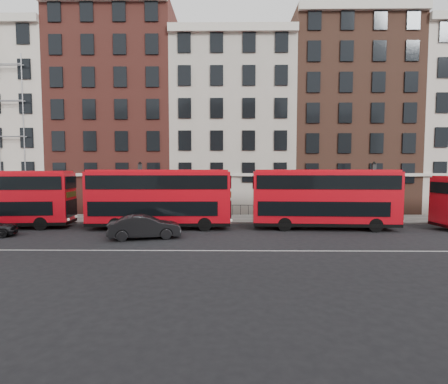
{
  "coord_description": "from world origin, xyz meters",
  "views": [
    {
      "loc": [
        -0.46,
        -22.36,
        4.91
      ],
      "look_at": [
        -0.78,
        5.0,
        3.0
      ],
      "focal_mm": 28.0,
      "sensor_mm": 36.0,
      "label": 1
    }
  ],
  "objects_px": {
    "bus_a": "(0,198)",
    "car_front": "(145,227)",
    "bus_b": "(159,197)",
    "bus_c": "(324,197)"
  },
  "relations": [
    {
      "from": "bus_c",
      "to": "car_front",
      "type": "distance_m",
      "value": 14.07
    },
    {
      "from": "bus_a",
      "to": "car_front",
      "type": "distance_m",
      "value": 13.31
    },
    {
      "from": "bus_a",
      "to": "bus_b",
      "type": "relative_size",
      "value": 0.99
    },
    {
      "from": "bus_a",
      "to": "car_front",
      "type": "xyz_separation_m",
      "value": [
        12.61,
        -3.92,
        -1.68
      ]
    },
    {
      "from": "bus_a",
      "to": "bus_b",
      "type": "height_order",
      "value": "bus_b"
    },
    {
      "from": "car_front",
      "to": "bus_a",
      "type": "bearing_deg",
      "value": 58.45
    },
    {
      "from": "bus_b",
      "to": "bus_c",
      "type": "relative_size",
      "value": 0.99
    },
    {
      "from": "bus_b",
      "to": "car_front",
      "type": "relative_size",
      "value": 2.3
    },
    {
      "from": "bus_b",
      "to": "bus_c",
      "type": "height_order",
      "value": "bus_c"
    },
    {
      "from": "bus_a",
      "to": "bus_c",
      "type": "height_order",
      "value": "bus_c"
    }
  ]
}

